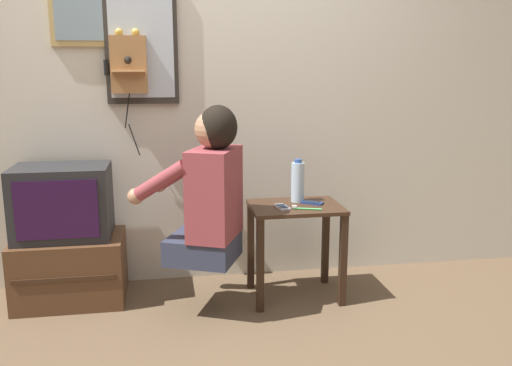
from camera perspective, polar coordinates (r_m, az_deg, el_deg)
name	(u,v)px	position (r m, az deg, el deg)	size (l,w,h in m)	color
wall_back	(196,82)	(3.44, -6.32, 10.54)	(6.80, 0.05, 2.55)	beige
side_table	(295,227)	(3.23, 4.16, -4.62)	(0.53, 0.40, 0.57)	#382316
person	(209,190)	(2.93, -4.96, -0.69)	(0.63, 0.54, 0.86)	#2D3347
tv_stand	(71,269)	(3.42, -18.92, -8.56)	(0.62, 0.43, 0.39)	#51331E
television	(63,202)	(3.32, -19.69, -1.90)	(0.54, 0.37, 0.42)	#232326
wall_phone_antique	(129,64)	(3.36, -13.26, 12.09)	(0.25, 0.18, 0.75)	#9E6B3D
framed_picture	(86,4)	(3.44, -17.50, 17.52)	(0.42, 0.03, 0.48)	tan
wall_mirror	(141,39)	(3.40, -11.99, 14.60)	(0.43, 0.03, 0.76)	#2D2823
cell_phone_held	(282,207)	(3.12, 2.75, -2.53)	(0.08, 0.13, 0.01)	silver
cell_phone_spare	(312,203)	(3.24, 5.96, -2.07)	(0.14, 0.12, 0.01)	navy
water_bottle	(298,182)	(3.26, 4.41, 0.15)	(0.08, 0.08, 0.26)	#ADC6DB
toothbrush	(305,208)	(3.10, 5.16, -2.68)	(0.17, 0.06, 0.02)	#4CBF66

